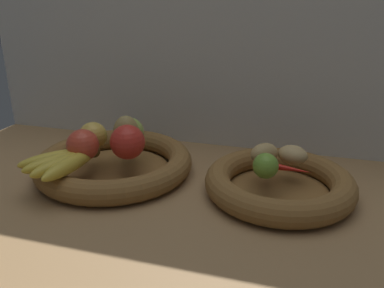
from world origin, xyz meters
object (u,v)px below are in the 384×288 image
Objects in this scene: pear_brown at (126,133)px; lime_near at (266,166)px; apple_green_back at (129,132)px; banana_bunch_front at (64,161)px; fruit_bowl_left at (114,163)px; fruit_bowl_right at (279,183)px; chili_pepper at (283,168)px; apple_red_front at (83,145)px; apple_red_right at (128,142)px; potato_oblong at (264,154)px; apple_golden_left at (93,136)px; potato_back at (293,155)px.

pear_brown is 33.91cm from lime_near.
pear_brown is (0.44, -2.58, 0.65)cm from apple_green_back.
apple_green_back is 0.40× the size of banana_bunch_front.
fruit_bowl_left is 7.12× the size of lime_near.
chili_pepper is at bearing -48.98° from fruit_bowl_right.
apple_red_front is (-42.60, -6.35, 6.47)cm from fruit_bowl_right.
fruit_bowl_right is at bearing 4.58° from apple_red_right.
apple_red_right is 34.30cm from chili_pepper.
fruit_bowl_right is 4.45× the size of apple_green_back.
lime_near reaches higher than banana_bunch_front.
apple_green_back is 18.09cm from banana_bunch_front.
apple_red_right is at bearing -62.01° from pear_brown.
apple_red_front is 1.09× the size of potato_oblong.
chili_pepper is at bearing -1.21° from apple_golden_left.
banana_bunch_front is at bearing -91.92° from apple_golden_left.
apple_red_right is 1.51× the size of lime_near.
fruit_bowl_right is at bearing -3.31° from pear_brown.
apple_red_front reaches higher than potato_oblong.
apple_golden_left is at bearing 88.08° from banana_bunch_front.
apple_green_back reaches higher than potato_back.
fruit_bowl_left is at bearing 152.34° from apple_red_right.
apple_red_right is (2.97, -7.35, 0.36)cm from apple_green_back.
pear_brown is at bearing 13.34° from apple_golden_left.
apple_red_right is 14.11cm from banana_bunch_front.
potato_oblong is (40.41, 14.55, 0.67)cm from banana_bunch_front.
banana_bunch_front is (-5.61, -11.57, 4.56)cm from fruit_bowl_left.
fruit_bowl_right is 2.77× the size of chili_pepper.
banana_bunch_front is 3.40× the size of lime_near.
apple_golden_left is 11.93cm from banana_bunch_front.
lime_near is at bearing 3.18° from apple_red_front.
apple_golden_left is 46.22cm from potato_back.
lime_near reaches higher than chili_pepper.
fruit_bowl_left is 8.26cm from apple_green_back.
apple_green_back is at bearing -179.68° from chili_pepper.
fruit_bowl_left is at bearing -141.18° from pear_brown.
chili_pepper is at bearing -1.03° from fruit_bowl_left.
apple_golden_left is (-5.21, 0.23, 6.25)cm from fruit_bowl_left.
fruit_bowl_right is 44.29cm from apple_golden_left.
potato_oblong is at bearing 19.80° from banana_bunch_front.
potato_back reaches higher than fruit_bowl_left.
potato_oblong is at bearing 98.65° from lime_near.
apple_golden_left is 0.58× the size of chili_pepper.
pear_brown is 36.90cm from chili_pepper.
lime_near is (1.08, -7.12, 0.28)cm from potato_oblong.
pear_brown reaches higher than potato_back.
apple_red_front reaches higher than potato_back.
potato_oblong is (38.77, 9.33, -1.25)cm from apple_red_front.
apple_golden_left reaches higher than chili_pepper.
fruit_bowl_left and fruit_bowl_right have the same top height.
pear_brown reaches higher than fruit_bowl_left.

